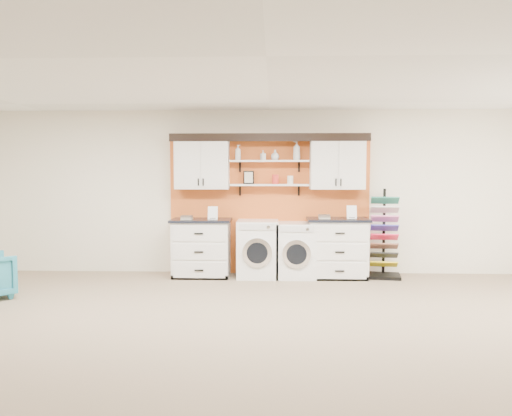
{
  "coord_description": "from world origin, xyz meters",
  "views": [
    {
      "loc": [
        0.07,
        -4.58,
        1.78
      ],
      "look_at": [
        -0.17,
        2.3,
        1.25
      ],
      "focal_mm": 35.0,
      "sensor_mm": 36.0,
      "label": 1
    }
  ],
  "objects_px": {
    "dryer": "(296,250)",
    "base_cabinet_left": "(202,248)",
    "washer": "(258,249)",
    "sample_rack": "(384,248)",
    "base_cabinet_right": "(337,248)"
  },
  "relations": [
    {
      "from": "sample_rack",
      "to": "dryer",
      "type": "bearing_deg",
      "value": -169.71
    },
    {
      "from": "base_cabinet_left",
      "to": "dryer",
      "type": "bearing_deg",
      "value": -0.12
    },
    {
      "from": "washer",
      "to": "dryer",
      "type": "bearing_deg",
      "value": -0.0
    },
    {
      "from": "base_cabinet_left",
      "to": "washer",
      "type": "relative_size",
      "value": 1.04
    },
    {
      "from": "base_cabinet_right",
      "to": "sample_rack",
      "type": "bearing_deg",
      "value": 2.35
    },
    {
      "from": "dryer",
      "to": "washer",
      "type": "bearing_deg",
      "value": 180.0
    },
    {
      "from": "base_cabinet_right",
      "to": "washer",
      "type": "bearing_deg",
      "value": -179.85
    },
    {
      "from": "base_cabinet_left",
      "to": "sample_rack",
      "type": "distance_m",
      "value": 3.03
    },
    {
      "from": "dryer",
      "to": "sample_rack",
      "type": "height_order",
      "value": "sample_rack"
    },
    {
      "from": "dryer",
      "to": "base_cabinet_left",
      "type": "bearing_deg",
      "value": 179.88
    },
    {
      "from": "base_cabinet_left",
      "to": "base_cabinet_right",
      "type": "relative_size",
      "value": 0.98
    },
    {
      "from": "washer",
      "to": "dryer",
      "type": "xyz_separation_m",
      "value": [
        0.63,
        -0.0,
        -0.02
      ]
    },
    {
      "from": "dryer",
      "to": "sample_rack",
      "type": "distance_m",
      "value": 1.46
    },
    {
      "from": "dryer",
      "to": "sample_rack",
      "type": "relative_size",
      "value": 0.62
    },
    {
      "from": "base_cabinet_right",
      "to": "sample_rack",
      "type": "xyz_separation_m",
      "value": [
        0.77,
        0.03,
        -0.01
      ]
    }
  ]
}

